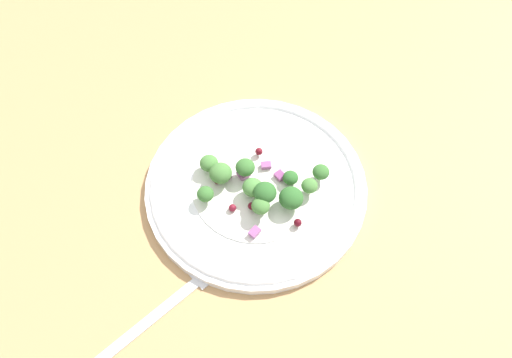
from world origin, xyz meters
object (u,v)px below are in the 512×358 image
(broccoli_floret_2, at_px, (245,167))
(fork, at_px, (165,308))
(broccoli_floret_0, at_px, (265,193))
(broccoli_floret_1, at_px, (291,198))
(plate, at_px, (256,187))

(broccoli_floret_2, height_order, fork, broccoli_floret_2)
(broccoli_floret_0, height_order, fork, broccoli_floret_0)
(broccoli_floret_2, bearing_deg, broccoli_floret_1, 144.33)
(plate, xyz_separation_m, broccoli_floret_2, (0.01, -0.01, 0.03))
(broccoli_floret_0, bearing_deg, broccoli_floret_1, 174.53)
(plate, height_order, fork, plate)
(broccoli_floret_1, height_order, broccoli_floret_2, same)
(broccoli_floret_0, height_order, broccoli_floret_1, broccoli_floret_0)
(plate, relative_size, fork, 1.93)
(broccoli_floret_1, bearing_deg, plate, -32.80)
(plate, xyz_separation_m, broccoli_floret_0, (-0.01, 0.03, 0.03))
(broccoli_floret_0, distance_m, fork, 0.18)
(broccoli_floret_0, bearing_deg, broccoli_floret_2, -56.05)
(broccoli_floret_0, xyz_separation_m, broccoli_floret_1, (-0.03, 0.00, -0.01))
(broccoli_floret_0, relative_size, broccoli_floret_2, 1.15)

